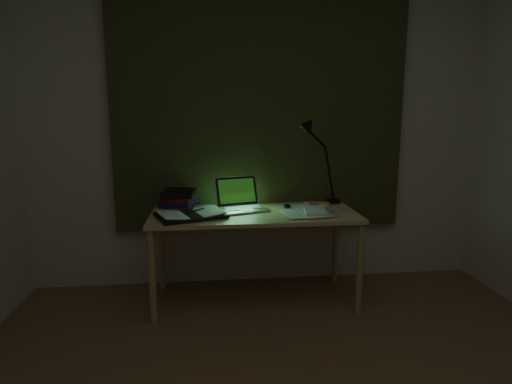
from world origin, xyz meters
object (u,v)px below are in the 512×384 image
at_px(book_stack, 180,199).
at_px(open_textbook, 191,214).
at_px(loose_papers, 308,211).
at_px(desk_lamp, 335,164).
at_px(desk, 254,257).
at_px(laptop, 244,195).

bearing_deg(book_stack, open_textbook, -71.25).
bearing_deg(loose_papers, desk_lamp, 47.56).
xyz_separation_m(open_textbook, book_stack, (-0.08, 0.25, 0.05)).
xyz_separation_m(open_textbook, desk_lamp, (1.08, 0.34, 0.28)).
height_order(desk, open_textbook, open_textbook).
relative_size(laptop, open_textbook, 0.83).
xyz_separation_m(desk, book_stack, (-0.52, 0.16, 0.40)).
bearing_deg(desk_lamp, book_stack, 172.95).
distance_m(book_stack, desk_lamp, 1.19).
xyz_separation_m(laptop, book_stack, (-0.45, 0.10, -0.04)).
bearing_deg(book_stack, laptop, -12.80).
bearing_deg(desk, desk_lamp, 21.25).
distance_m(open_textbook, book_stack, 0.27).
xyz_separation_m(laptop, open_textbook, (-0.37, -0.15, -0.10)).
relative_size(desk, desk_lamp, 2.41).
bearing_deg(laptop, open_textbook, -175.10).
bearing_deg(loose_papers, open_textbook, -177.08).
distance_m(book_stack, loose_papers, 0.92).
bearing_deg(desk_lamp, loose_papers, -143.90).
distance_m(laptop, loose_papers, 0.46).
height_order(desk, loose_papers, loose_papers).
distance_m(desk, book_stack, 0.67).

